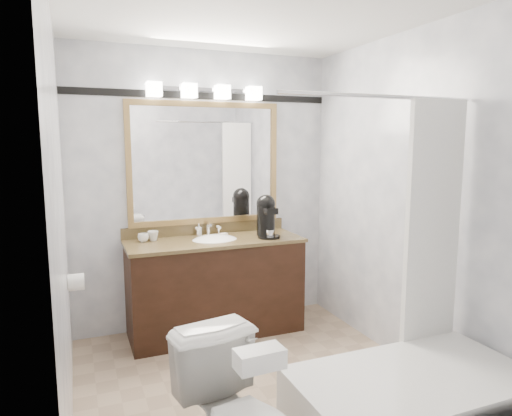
{
  "coord_description": "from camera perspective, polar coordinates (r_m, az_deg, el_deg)",
  "views": [
    {
      "loc": [
        -1.12,
        -2.74,
        1.69
      ],
      "look_at": [
        0.12,
        0.35,
        1.21
      ],
      "focal_mm": 32.0,
      "sensor_mm": 36.0,
      "label": 1
    }
  ],
  "objects": [
    {
      "name": "bathtub",
      "position": [
        2.86,
        19.06,
        -21.83
      ],
      "size": [
        1.3,
        0.75,
        1.96
      ],
      "color": "white",
      "rests_on": "ground"
    },
    {
      "name": "soap_bottle_a",
      "position": [
        4.18,
        -7.15,
        -2.69
      ],
      "size": [
        0.06,
        0.06,
        0.11
      ],
      "primitive_type": "imported",
      "rotation": [
        0.0,
        0.0,
        -0.27
      ],
      "color": "white",
      "rests_on": "vanity"
    },
    {
      "name": "cup_right",
      "position": [
        4.03,
        -12.74,
        -3.41
      ],
      "size": [
        0.1,
        0.1,
        0.08
      ],
      "primitive_type": "imported",
      "rotation": [
        0.0,
        0.0,
        -0.16
      ],
      "color": "white",
      "rests_on": "vanity"
    },
    {
      "name": "vanity",
      "position": [
        4.11,
        -5.12,
        -9.48
      ],
      "size": [
        1.53,
        0.58,
        0.97
      ],
      "color": "black",
      "rests_on": "ground"
    },
    {
      "name": "room",
      "position": [
        2.99,
        0.35,
        -0.26
      ],
      "size": [
        2.42,
        2.62,
        2.52
      ],
      "color": "tan",
      "rests_on": "ground"
    },
    {
      "name": "tissue_box",
      "position": [
        1.95,
        0.44,
        -18.29
      ],
      "size": [
        0.21,
        0.12,
        0.08
      ],
      "primitive_type": "cube",
      "rotation": [
        0.0,
        0.0,
        0.05
      ],
      "color": "white",
      "rests_on": "toilet"
    },
    {
      "name": "coffee_maker",
      "position": [
        4.07,
        1.29,
        -0.9
      ],
      "size": [
        0.2,
        0.25,
        0.38
      ],
      "rotation": [
        0.0,
        0.0,
        0.03
      ],
      "color": "black",
      "rests_on": "vanity"
    },
    {
      "name": "soap_bar",
      "position": [
        4.15,
        -4.11,
        -3.32
      ],
      "size": [
        0.08,
        0.06,
        0.02
      ],
      "primitive_type": "cube",
      "rotation": [
        0.0,
        0.0,
        0.3
      ],
      "color": "beige",
      "rests_on": "vanity"
    },
    {
      "name": "cup_left",
      "position": [
        4.0,
        -13.91,
        -3.62
      ],
      "size": [
        0.1,
        0.1,
        0.07
      ],
      "primitive_type": "imported",
      "rotation": [
        0.0,
        0.0,
        -0.05
      ],
      "color": "white",
      "rests_on": "vanity"
    },
    {
      "name": "accent_stripe",
      "position": [
        4.2,
        -6.55,
        13.77
      ],
      "size": [
        2.4,
        0.01,
        0.06
      ],
      "primitive_type": "cube",
      "color": "black",
      "rests_on": "room"
    },
    {
      "name": "vanity_light_bar",
      "position": [
        4.14,
        -6.3,
        14.32
      ],
      "size": [
        1.02,
        0.14,
        0.12
      ],
      "color": "silver",
      "rests_on": "room"
    },
    {
      "name": "tp_roll",
      "position": [
        3.54,
        -21.57,
        -8.61
      ],
      "size": [
        0.11,
        0.12,
        0.12
      ],
      "primitive_type": "cylinder",
      "rotation": [
        0.0,
        1.57,
        0.0
      ],
      "color": "white",
      "rests_on": "room"
    },
    {
      "name": "mirror",
      "position": [
        4.18,
        -6.37,
        5.57
      ],
      "size": [
        1.4,
        0.04,
        1.1
      ],
      "color": "#A9844C",
      "rests_on": "room"
    }
  ]
}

